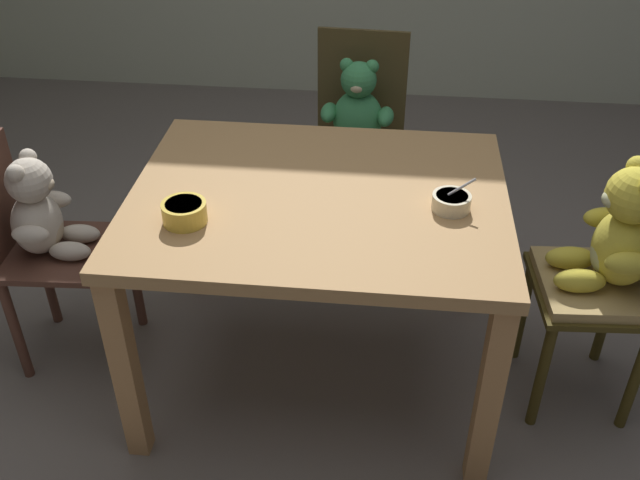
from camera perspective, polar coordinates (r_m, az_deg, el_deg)
The scene contains 7 objects.
ground_plane at distance 2.73m, azimuth -0.11°, elevation -10.33°, with size 5.20×5.20×0.04m.
dining_table at distance 2.30m, azimuth -0.13°, elevation 1.52°, with size 1.17×0.94×0.76m.
teddy_chair_far_center at distance 3.05m, azimuth 2.91°, elevation 8.61°, with size 0.44×0.43×0.95m.
teddy_chair_near_right at distance 2.43m, azimuth 22.22°, elevation -1.00°, with size 0.38×0.40×0.95m.
teddy_chair_near_left at distance 2.63m, azimuth -20.98°, elevation 0.92°, with size 0.42×0.38×0.85m.
porridge_bowl_yellow_near_left at distance 2.13m, azimuth -10.65°, elevation 2.19°, with size 0.13×0.13×0.06m.
porridge_bowl_cream_near_right at distance 2.19m, azimuth 10.32°, elevation 3.00°, with size 0.12×0.12×0.11m.
Camera 1 is at (0.21, -1.91, 1.93)m, focal length 40.57 mm.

